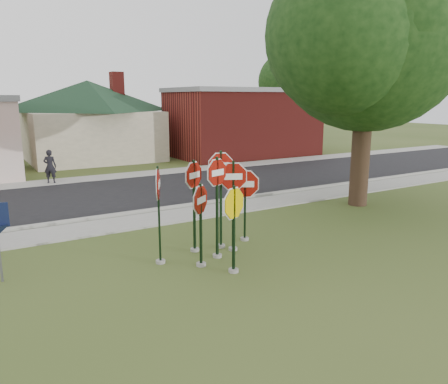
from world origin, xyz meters
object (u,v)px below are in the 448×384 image
stop_sign_left (201,215)px  pedestrian (50,166)px  stop_sign_center (217,195)px  oak_tree (369,32)px  stop_sign_yellow (234,219)px

stop_sign_left → pedestrian: size_ratio=1.35×
pedestrian → stop_sign_center: bearing=123.1°
stop_sign_center → stop_sign_left: bearing=-153.5°
oak_tree → stop_sign_left: bearing=-163.1°
stop_sign_center → oak_tree: (7.55, 2.17, 4.70)m
stop_sign_center → stop_sign_yellow: stop_sign_center is taller
pedestrian → oak_tree: bearing=156.5°
stop_sign_left → pedestrian: bearing=95.6°
oak_tree → stop_sign_center: bearing=-164.0°
stop_sign_center → pedestrian: 12.85m
oak_tree → pedestrian: size_ratio=6.68×
oak_tree → pedestrian: bearing=132.0°
stop_sign_center → stop_sign_left: 0.82m
stop_sign_left → oak_tree: bearing=16.9°
stop_sign_center → stop_sign_yellow: (-0.17, -1.06, -0.36)m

